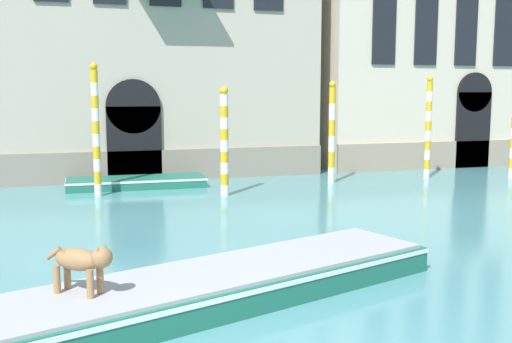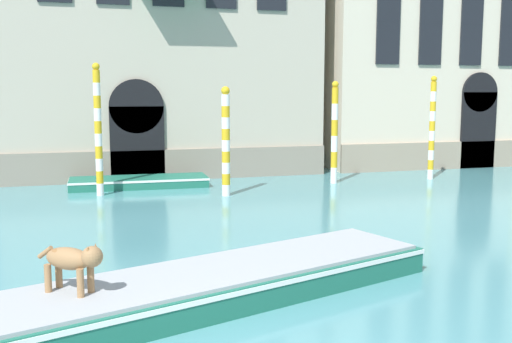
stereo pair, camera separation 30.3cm
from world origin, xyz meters
name	(u,v)px [view 2 (the right image)]	position (x,y,z in m)	size (l,w,h in m)	color
palazzo_right	(416,26)	(13.77, 21.34, 6.72)	(10.34, 6.13, 13.46)	beige
boat_foreground	(216,283)	(0.09, 4.28, 0.29)	(8.55, 4.58, 0.54)	#1E6651
dog_on_deck	(73,260)	(-2.22, 3.67, 1.05)	(0.98, 0.82, 0.78)	#997047
boat_moored_near_palazzo	(139,182)	(-0.15, 16.88, 0.20)	(5.07, 1.74, 0.37)	#1E6651
mooring_pole_0	(432,128)	(11.37, 15.74, 2.09)	(0.24, 0.24, 4.13)	white
mooring_pole_2	(334,132)	(7.18, 15.79, 1.98)	(0.26, 0.26, 3.92)	white
mooring_pole_3	(226,141)	(2.54, 14.21, 1.87)	(0.29, 0.29, 3.70)	white
mooring_pole_5	(98,129)	(-1.59, 15.40, 2.26)	(0.25, 0.25, 4.48)	white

